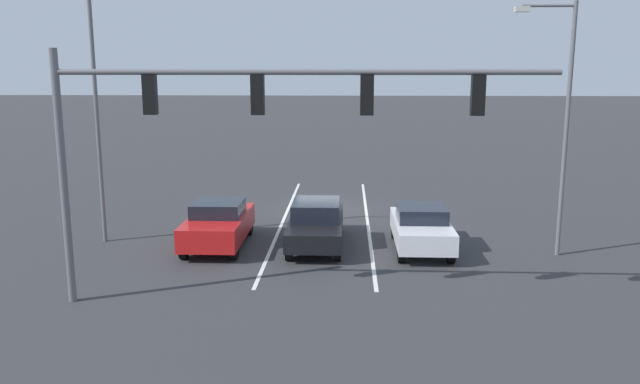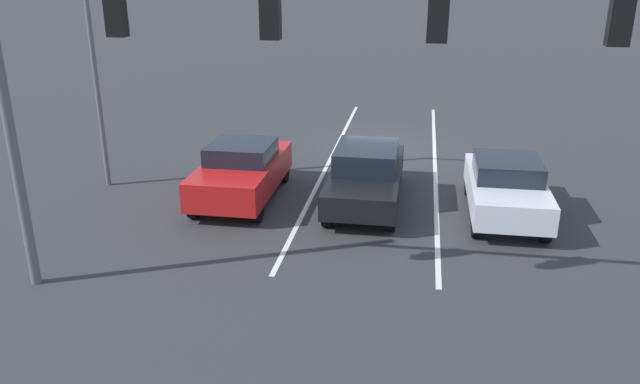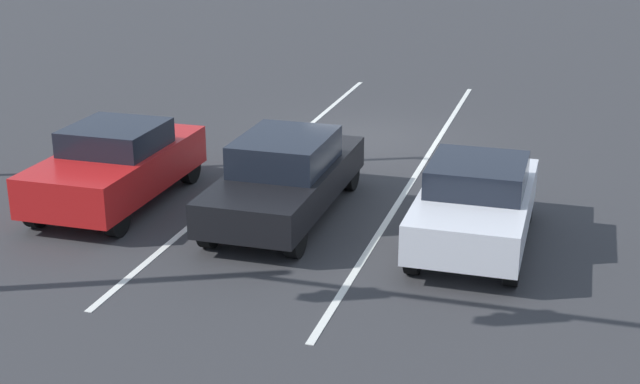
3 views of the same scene
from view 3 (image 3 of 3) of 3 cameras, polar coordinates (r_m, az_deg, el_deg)
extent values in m
plane|color=#333335|center=(21.61, 3.04, 3.48)|extent=(240.00, 240.00, 0.00)
cube|color=silver|center=(19.35, 6.41, 1.50)|extent=(0.12, 16.12, 0.01)
cube|color=silver|center=(20.18, -2.99, 2.34)|extent=(0.12, 16.12, 0.01)
cube|color=black|center=(16.36, -2.21, 0.61)|extent=(1.79, 4.74, 0.61)
cube|color=black|center=(16.18, -2.24, 2.61)|extent=(1.57, 2.06, 0.58)
cube|color=red|center=(18.27, 1.99, 3.13)|extent=(0.24, 0.06, 0.12)
cube|color=red|center=(18.61, -1.74, 3.44)|extent=(0.24, 0.06, 0.12)
cylinder|color=black|center=(14.66, -1.59, -2.93)|extent=(0.22, 0.69, 0.69)
cylinder|color=black|center=(15.17, -7.09, -2.28)|extent=(0.22, 0.69, 0.69)
cylinder|color=black|center=(17.86, 1.96, 1.21)|extent=(0.22, 0.69, 0.69)
cylinder|color=black|center=(18.28, -2.69, 1.64)|extent=(0.22, 0.69, 0.69)
cube|color=red|center=(17.42, -12.88, 1.46)|extent=(1.86, 4.19, 0.75)
cube|color=black|center=(17.28, -12.95, 3.44)|extent=(1.64, 1.70, 0.47)
cube|color=red|center=(18.82, -8.17, 3.69)|extent=(0.24, 0.06, 0.12)
cube|color=red|center=(19.39, -11.68, 3.94)|extent=(0.24, 0.06, 0.12)
cylinder|color=black|center=(15.91, -12.90, -1.70)|extent=(0.22, 0.64, 0.64)
cylinder|color=black|center=(16.73, -17.69, -1.09)|extent=(0.22, 0.64, 0.64)
cylinder|color=black|center=(18.46, -8.34, 1.55)|extent=(0.22, 0.64, 0.64)
cylinder|color=black|center=(19.17, -12.69, 1.94)|extent=(0.22, 0.64, 0.64)
cube|color=silver|center=(15.23, 9.91, -0.99)|extent=(1.79, 4.04, 0.66)
cube|color=black|center=(15.11, 10.06, 1.10)|extent=(1.57, 1.76, 0.47)
cube|color=red|center=(17.00, 12.87, 1.56)|extent=(0.24, 0.06, 0.12)
cube|color=red|center=(17.11, 8.70, 1.94)|extent=(0.24, 0.06, 0.12)
cylinder|color=black|center=(13.98, 12.21, -4.50)|extent=(0.22, 0.70, 0.70)
cylinder|color=black|center=(14.14, 6.03, -3.86)|extent=(0.22, 0.70, 0.70)
cylinder|color=black|center=(16.62, 13.07, -0.67)|extent=(0.22, 0.70, 0.70)
cylinder|color=black|center=(16.76, 7.87, -0.17)|extent=(0.22, 0.70, 0.70)
camera|label=1|loc=(7.17, -127.96, -12.09)|focal=35.00mm
camera|label=2|loc=(3.82, -87.36, 2.35)|focal=35.00mm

